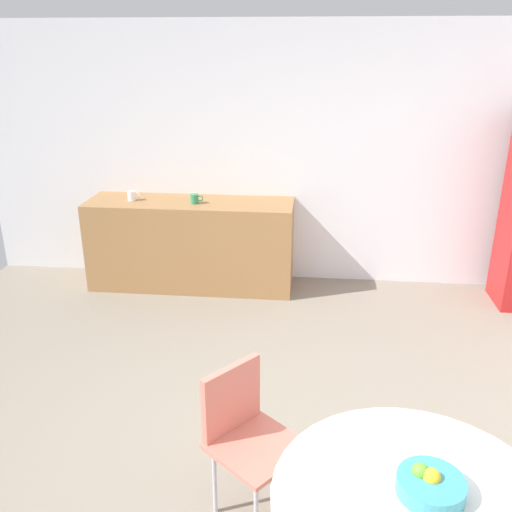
{
  "coord_description": "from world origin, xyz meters",
  "views": [
    {
      "loc": [
        0.43,
        -2.54,
        2.37
      ],
      "look_at": [
        0.05,
        1.1,
        0.95
      ],
      "focal_mm": 38.45,
      "sensor_mm": 36.0,
      "label": 1
    }
  ],
  "objects": [
    {
      "name": "wall_back",
      "position": [
        0.0,
        3.0,
        1.3
      ],
      "size": [
        6.0,
        0.1,
        2.6
      ],
      "primitive_type": "cube",
      "color": "silver",
      "rests_on": "ground_plane"
    },
    {
      "name": "chair_coral",
      "position": [
        0.13,
        -0.22,
        0.52
      ],
      "size": [
        0.59,
        0.59,
        0.83
      ],
      "color": "silver",
      "rests_on": "ground_plane"
    },
    {
      "name": "fruit_bowl",
      "position": [
        0.93,
        -0.82,
        0.77
      ],
      "size": [
        0.27,
        0.27,
        0.11
      ],
      "color": "teal",
      "rests_on": "round_table"
    },
    {
      "name": "ground_plane",
      "position": [
        0.0,
        0.0,
        0.0
      ],
      "size": [
        6.0,
        6.0,
        0.0
      ],
      "primitive_type": "plane",
      "color": "gray"
    },
    {
      "name": "mug_white",
      "position": [
        -1.35,
        2.63,
        0.95
      ],
      "size": [
        0.13,
        0.08,
        0.09
      ],
      "color": "white",
      "rests_on": "counter_block"
    },
    {
      "name": "mug_green",
      "position": [
        -0.7,
        2.59,
        0.95
      ],
      "size": [
        0.13,
        0.08,
        0.09
      ],
      "color": "#338C59",
      "rests_on": "counter_block"
    },
    {
      "name": "counter_block",
      "position": [
        -0.77,
        2.65,
        0.45
      ],
      "size": [
        2.07,
        0.6,
        0.9
      ],
      "primitive_type": "cube",
      "color": "#9E7042",
      "rests_on": "ground_plane"
    }
  ]
}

